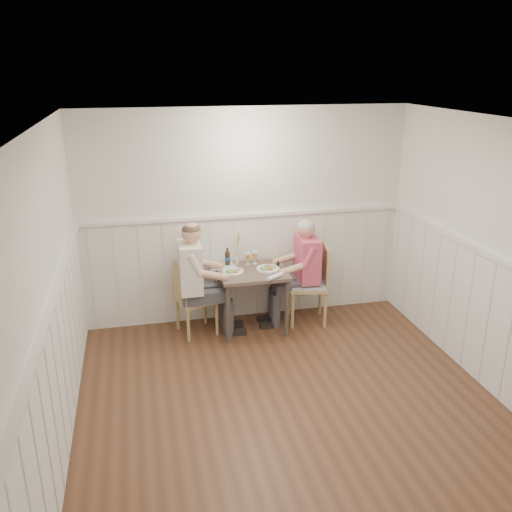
# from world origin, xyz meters

# --- Properties ---
(ground_plane) EXTENTS (4.50, 4.50, 0.00)m
(ground_plane) POSITION_xyz_m (0.00, 0.00, 0.00)
(ground_plane) COLOR #492E1F
(room_shell) EXTENTS (4.04, 4.54, 2.60)m
(room_shell) POSITION_xyz_m (0.00, 0.00, 1.52)
(room_shell) COLOR white
(room_shell) RESTS_ON ground
(wainscot) EXTENTS (4.00, 4.49, 1.34)m
(wainscot) POSITION_xyz_m (0.00, 0.69, 0.69)
(wainscot) COLOR silver
(wainscot) RESTS_ON ground
(dining_table) EXTENTS (0.80, 0.70, 0.75)m
(dining_table) POSITION_xyz_m (-0.01, 1.84, 0.64)
(dining_table) COLOR brown
(dining_table) RESTS_ON ground
(chair_right) EXTENTS (0.54, 0.54, 0.98)m
(chair_right) POSITION_xyz_m (0.76, 1.87, 0.53)
(chair_right) COLOR #9E8254
(chair_right) RESTS_ON ground
(chair_left) EXTENTS (0.51, 0.51, 0.89)m
(chair_left) POSITION_xyz_m (-0.73, 1.86, 0.48)
(chair_left) COLOR #9E8254
(chair_left) RESTS_ON ground
(man_in_pink) EXTENTS (0.63, 0.44, 1.35)m
(man_in_pink) POSITION_xyz_m (0.64, 1.88, 0.56)
(man_in_pink) COLOR #3F3F47
(man_in_pink) RESTS_ON ground
(diner_cream) EXTENTS (0.65, 0.45, 1.41)m
(diner_cream) POSITION_xyz_m (-0.70, 1.81, 0.59)
(diner_cream) COLOR #3F3F47
(diner_cream) RESTS_ON ground
(plate_man) EXTENTS (0.28, 0.28, 0.07)m
(plate_man) POSITION_xyz_m (0.17, 1.82, 0.77)
(plate_man) COLOR white
(plate_man) RESTS_ON dining_table
(plate_diner) EXTENTS (0.25, 0.25, 0.06)m
(plate_diner) POSITION_xyz_m (-0.25, 1.83, 0.77)
(plate_diner) COLOR white
(plate_diner) RESTS_ON dining_table
(beer_glass_a) EXTENTS (0.06, 0.06, 0.16)m
(beer_glass_a) POSITION_xyz_m (0.08, 2.06, 0.86)
(beer_glass_a) COLOR silver
(beer_glass_a) RESTS_ON dining_table
(beer_glass_b) EXTENTS (0.06, 0.06, 0.15)m
(beer_glass_b) POSITION_xyz_m (-0.02, 2.05, 0.85)
(beer_glass_b) COLOR silver
(beer_glass_b) RESTS_ON dining_table
(beer_bottle) EXTENTS (0.06, 0.06, 0.22)m
(beer_bottle) POSITION_xyz_m (-0.26, 2.08, 0.85)
(beer_bottle) COLOR #301F10
(beer_bottle) RESTS_ON dining_table
(rolled_napkin) EXTENTS (0.22, 0.16, 0.05)m
(rolled_napkin) POSITION_xyz_m (0.19, 1.53, 0.78)
(rolled_napkin) COLOR white
(rolled_napkin) RESTS_ON dining_table
(grass_vase) EXTENTS (0.05, 0.05, 0.43)m
(grass_vase) POSITION_xyz_m (-0.14, 2.08, 0.94)
(grass_vase) COLOR silver
(grass_vase) RESTS_ON dining_table
(gingham_mat) EXTENTS (0.34, 0.28, 0.01)m
(gingham_mat) POSITION_xyz_m (-0.33, 2.07, 0.75)
(gingham_mat) COLOR #6B87B4
(gingham_mat) RESTS_ON dining_table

